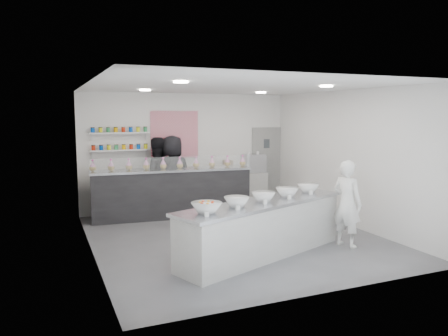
{
  "coord_description": "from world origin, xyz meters",
  "views": [
    {
      "loc": [
        -3.51,
        -7.81,
        2.47
      ],
      "look_at": [
        -0.06,
        0.4,
        1.37
      ],
      "focal_mm": 35.0,
      "sensor_mm": 36.0,
      "label": 1
    }
  ],
  "objects_px": {
    "espresso_ledge": "(245,188)",
    "woman_prep": "(347,204)",
    "prep_counter": "(263,229)",
    "staff_right": "(173,175)",
    "staff_left": "(156,176)",
    "back_bar": "(172,193)",
    "espresso_machine": "(253,163)"
  },
  "relations": [
    {
      "from": "espresso_ledge",
      "to": "woman_prep",
      "type": "relative_size",
      "value": 0.76
    },
    {
      "from": "prep_counter",
      "to": "staff_right",
      "type": "bearing_deg",
      "value": 78.41
    },
    {
      "from": "staff_left",
      "to": "espresso_ledge",
      "type": "bearing_deg",
      "value": -175.65
    },
    {
      "from": "woman_prep",
      "to": "back_bar",
      "type": "bearing_deg",
      "value": 16.16
    },
    {
      "from": "prep_counter",
      "to": "back_bar",
      "type": "bearing_deg",
      "value": 80.63
    },
    {
      "from": "prep_counter",
      "to": "back_bar",
      "type": "height_order",
      "value": "back_bar"
    },
    {
      "from": "staff_right",
      "to": "back_bar",
      "type": "bearing_deg",
      "value": 67.16
    },
    {
      "from": "staff_right",
      "to": "espresso_ledge",
      "type": "bearing_deg",
      "value": -174.25
    },
    {
      "from": "prep_counter",
      "to": "staff_left",
      "type": "relative_size",
      "value": 1.85
    },
    {
      "from": "espresso_ledge",
      "to": "staff_left",
      "type": "height_order",
      "value": "staff_left"
    },
    {
      "from": "back_bar",
      "to": "espresso_machine",
      "type": "height_order",
      "value": "espresso_machine"
    },
    {
      "from": "espresso_ledge",
      "to": "staff_right",
      "type": "xyz_separation_m",
      "value": [
        -2.12,
        -0.32,
        0.52
      ]
    },
    {
      "from": "espresso_machine",
      "to": "woman_prep",
      "type": "distance_m",
      "value": 4.13
    },
    {
      "from": "prep_counter",
      "to": "espresso_machine",
      "type": "relative_size",
      "value": 6.0
    },
    {
      "from": "espresso_ledge",
      "to": "staff_right",
      "type": "relative_size",
      "value": 0.63
    },
    {
      "from": "staff_right",
      "to": "prep_counter",
      "type": "bearing_deg",
      "value": 95.88
    },
    {
      "from": "espresso_ledge",
      "to": "espresso_machine",
      "type": "distance_m",
      "value": 0.73
    },
    {
      "from": "prep_counter",
      "to": "espresso_ledge",
      "type": "height_order",
      "value": "prep_counter"
    },
    {
      "from": "espresso_ledge",
      "to": "espresso_machine",
      "type": "height_order",
      "value": "espresso_machine"
    },
    {
      "from": "espresso_machine",
      "to": "woman_prep",
      "type": "bearing_deg",
      "value": -91.58
    },
    {
      "from": "prep_counter",
      "to": "espresso_machine",
      "type": "height_order",
      "value": "espresso_machine"
    },
    {
      "from": "woman_prep",
      "to": "staff_right",
      "type": "height_order",
      "value": "staff_right"
    },
    {
      "from": "espresso_machine",
      "to": "staff_left",
      "type": "relative_size",
      "value": 0.31
    },
    {
      "from": "back_bar",
      "to": "espresso_ledge",
      "type": "distance_m",
      "value": 2.3
    },
    {
      "from": "back_bar",
      "to": "staff_left",
      "type": "xyz_separation_m",
      "value": [
        -0.27,
        0.41,
        0.37
      ]
    },
    {
      "from": "staff_left",
      "to": "espresso_machine",
      "type": "bearing_deg",
      "value": -176.04
    },
    {
      "from": "espresso_machine",
      "to": "espresso_ledge",
      "type": "bearing_deg",
      "value": 180.0
    },
    {
      "from": "woman_prep",
      "to": "espresso_ledge",
      "type": "bearing_deg",
      "value": -15.57
    },
    {
      "from": "espresso_ledge",
      "to": "espresso_machine",
      "type": "xyz_separation_m",
      "value": [
        0.26,
        0.0,
        0.68
      ]
    },
    {
      "from": "woman_prep",
      "to": "staff_right",
      "type": "bearing_deg",
      "value": 13.23
    },
    {
      "from": "espresso_machine",
      "to": "staff_left",
      "type": "bearing_deg",
      "value": -176.25
    },
    {
      "from": "espresso_ledge",
      "to": "espresso_machine",
      "type": "bearing_deg",
      "value": 0.0
    }
  ]
}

